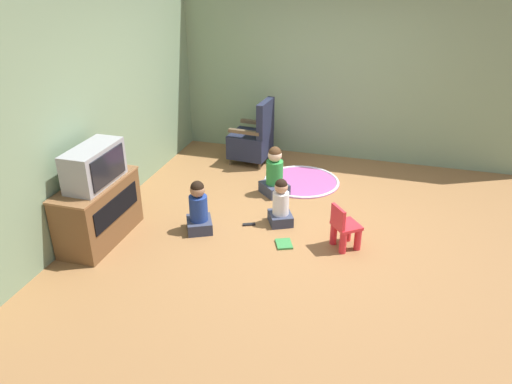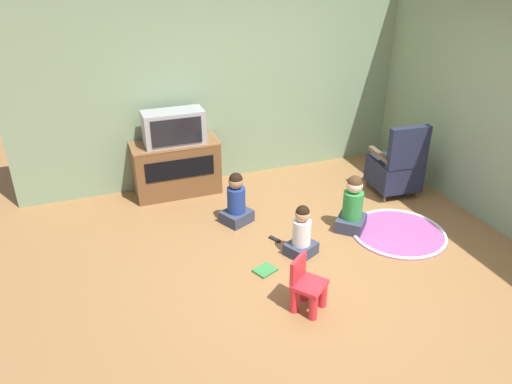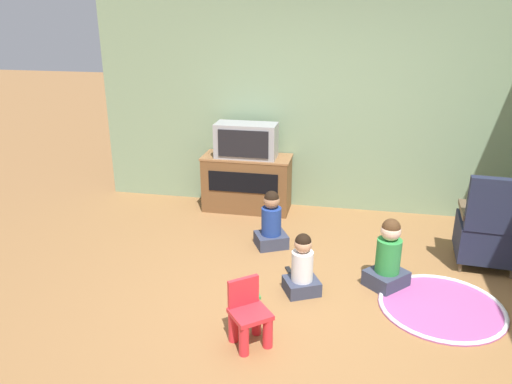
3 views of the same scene
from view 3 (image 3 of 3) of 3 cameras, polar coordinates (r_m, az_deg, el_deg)
name	(u,v)px [view 3 (image 3 of 3)]	position (r m, az deg, el deg)	size (l,w,h in m)	color
ground_plane	(314,308)	(4.45, 6.59, -12.99)	(30.00, 30.00, 0.00)	olive
wall_back	(308,100)	(6.24, 5.93, 10.45)	(5.31, 0.12, 2.74)	gray
tv_cabinet	(247,182)	(6.30, -1.03, 1.16)	(1.10, 0.48, 0.70)	brown
television	(246,140)	(6.11, -1.13, 5.91)	(0.75, 0.35, 0.42)	#939399
black_armchair	(488,232)	(5.40, 24.98, -4.15)	(0.59, 0.62, 0.99)	brown
yellow_kid_chair	(249,318)	(3.91, -0.79, -14.22)	(0.38, 0.38, 0.51)	red
play_mat	(441,306)	(4.70, 20.43, -12.16)	(1.07, 1.07, 0.04)	#A54C8C
child_watching_left	(388,258)	(4.74, 14.87, -7.25)	(0.45, 0.46, 0.67)	#33384C
child_watching_center	(271,223)	(5.34, 1.76, -3.53)	(0.42, 0.40, 0.63)	#33384C
child_watching_right	(302,268)	(4.52, 5.30, -8.60)	(0.38, 0.36, 0.58)	#33384C
book	(248,295)	(4.57, -0.97, -11.64)	(0.26, 0.24, 0.02)	#337F3D
remote_control	(289,271)	(4.96, 3.83, -8.98)	(0.10, 0.15, 0.02)	black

